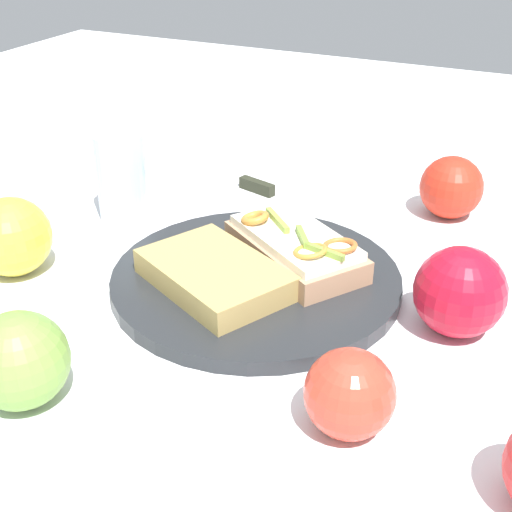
# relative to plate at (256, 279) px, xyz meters

# --- Properties ---
(ground_plane) EXTENTS (2.00, 2.00, 0.00)m
(ground_plane) POSITION_rel_plate_xyz_m (0.00, 0.00, -0.01)
(ground_plane) COLOR silver
(ground_plane) RESTS_ON ground
(plate) EXTENTS (0.30, 0.30, 0.02)m
(plate) POSITION_rel_plate_xyz_m (0.00, 0.00, 0.00)
(plate) COLOR #232629
(plate) RESTS_ON ground_plane
(sandwich) EXTENTS (0.15, 0.18, 0.05)m
(sandwich) POSITION_rel_plate_xyz_m (0.04, -0.03, 0.02)
(sandwich) COLOR tan
(sandwich) RESTS_ON plate
(bread_slice_side) EXTENTS (0.15, 0.17, 0.03)m
(bread_slice_side) POSITION_rel_plate_xyz_m (-0.04, 0.03, 0.02)
(bread_slice_side) COLOR tan
(bread_slice_side) RESTS_ON plate
(apple_0) EXTENTS (0.12, 0.12, 0.08)m
(apple_0) POSITION_rel_plate_xyz_m (0.01, -0.20, 0.03)
(apple_0) COLOR #B21126
(apple_0) RESTS_ON ground_plane
(apple_1) EXTENTS (0.09, 0.09, 0.07)m
(apple_1) POSITION_rel_plate_xyz_m (-0.16, -0.15, 0.03)
(apple_1) COLOR red
(apple_1) RESTS_ON ground_plane
(apple_2) EXTENTS (0.11, 0.11, 0.08)m
(apple_2) POSITION_rel_plate_xyz_m (-0.24, 0.09, 0.03)
(apple_2) COLOR #719E40
(apple_2) RESTS_ON ground_plane
(apple_3) EXTENTS (0.12, 0.12, 0.08)m
(apple_3) POSITION_rel_plate_xyz_m (-0.08, 0.24, 0.03)
(apple_3) COLOR gold
(apple_3) RESTS_ON ground_plane
(apple_5) EXTENTS (0.08, 0.08, 0.08)m
(apple_5) POSITION_rel_plate_xyz_m (0.25, -0.14, 0.03)
(apple_5) COLOR red
(apple_5) RESTS_ON ground_plane
(drinking_glass) EXTENTS (0.06, 0.06, 0.11)m
(drinking_glass) POSITION_rel_plate_xyz_m (0.07, 0.21, 0.05)
(drinking_glass) COLOR silver
(drinking_glass) RESTS_ON ground_plane
(knife) EXTENTS (0.05, 0.13, 0.02)m
(knife) POSITION_rel_plate_xyz_m (0.22, 0.12, -0.00)
(knife) COLOR silver
(knife) RESTS_ON ground_plane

